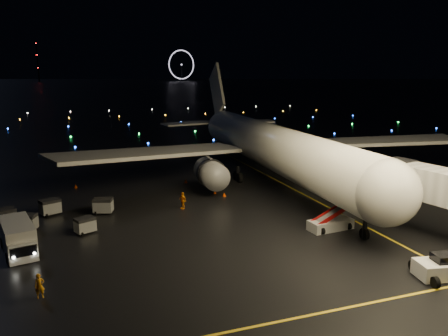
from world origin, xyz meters
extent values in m
plane|color=black|center=(0.00, 300.00, 0.00)|extent=(2000.00, 2000.00, 0.00)
cube|color=gold|center=(12.00, 15.00, 0.01)|extent=(0.25, 80.00, 0.02)
cube|color=gold|center=(-5.00, -10.00, 0.01)|extent=(60.00, 0.25, 0.02)
cube|color=silver|center=(10.39, -8.64, 0.95)|extent=(4.29, 2.78, 1.89)
cube|color=silver|center=(-20.46, 7.42, 1.36)|extent=(3.92, 7.71, 2.72)
imported|color=orange|center=(-18.23, -1.86, 0.89)|extent=(0.69, 0.49, 1.77)
imported|color=orange|center=(-4.03, 14.54, 0.98)|extent=(0.91, 1.25, 1.97)
cone|color=#FF4600|center=(1.40, 19.40, 0.23)|extent=(0.49, 0.49, 0.47)
cone|color=#FF4600|center=(-0.72, 26.03, 0.26)|extent=(0.48, 0.48, 0.51)
cone|color=#FF4600|center=(2.14, 17.80, 0.24)|extent=(0.50, 0.50, 0.49)
cone|color=#FF4600|center=(-15.44, 28.21, 0.26)|extent=(0.57, 0.57, 0.53)
cylinder|color=black|center=(-60.00, 740.00, 32.00)|extent=(1.80, 1.80, 64.00)
cube|color=gray|center=(-14.83, 10.19, 0.77)|extent=(2.16, 1.89, 1.53)
cube|color=gray|center=(-12.71, 15.85, 0.85)|extent=(2.33, 1.95, 1.69)
cube|color=gray|center=(-18.23, 17.24, 0.86)|extent=(2.43, 2.12, 1.72)
cube|color=gray|center=(-22.50, 14.60, 0.94)|extent=(2.64, 2.28, 1.88)
cube|color=gray|center=(-20.28, 12.69, 0.83)|extent=(2.28, 1.91, 1.66)
camera|label=1|loc=(-15.33, -32.06, 15.27)|focal=35.00mm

